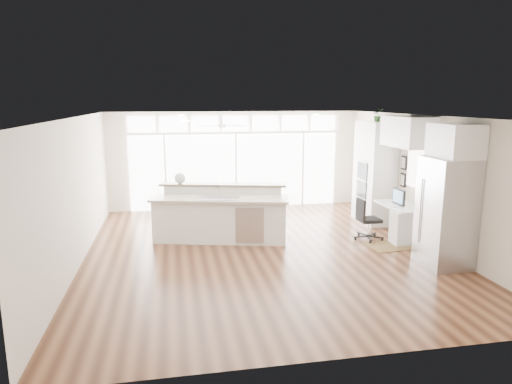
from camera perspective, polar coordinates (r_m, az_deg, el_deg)
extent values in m
cube|color=#402213|center=(9.30, 0.97, -7.49)|extent=(7.00, 8.00, 0.02)
cube|color=white|center=(8.81, 1.03, 9.43)|extent=(7.00, 8.00, 0.02)
cube|color=beige|center=(12.85, -2.59, 4.01)|extent=(7.00, 0.04, 2.70)
cube|color=beige|center=(5.22, 9.91, -7.25)|extent=(7.00, 0.04, 2.70)
cube|color=beige|center=(8.95, -21.53, -0.05)|extent=(0.04, 8.00, 2.70)
cube|color=beige|center=(10.24, 20.57, 1.38)|extent=(0.04, 8.00, 2.70)
cube|color=white|center=(12.84, -2.54, 2.64)|extent=(5.80, 0.06, 2.08)
cube|color=white|center=(12.70, -2.59, 8.58)|extent=(5.90, 0.06, 0.40)
cube|color=white|center=(10.44, 19.62, 2.74)|extent=(0.04, 0.85, 0.85)
cube|color=white|center=(11.50, -4.29, 8.77)|extent=(1.16, 1.16, 0.32)
cube|color=white|center=(9.00, 0.77, 9.35)|extent=(3.40, 3.00, 0.02)
cube|color=white|center=(11.67, 14.62, 2.39)|extent=(0.64, 1.20, 2.50)
cube|color=white|center=(10.51, 17.63, -3.59)|extent=(0.72, 1.30, 0.76)
cube|color=white|center=(10.22, 18.50, 7.16)|extent=(0.64, 1.30, 0.64)
cube|color=#B0B1B5|center=(8.99, 22.68, -2.38)|extent=(0.76, 0.90, 2.00)
cube|color=white|center=(8.82, 23.66, 5.88)|extent=(0.64, 0.90, 0.60)
cube|color=black|center=(11.00, 17.96, 2.47)|extent=(0.06, 0.22, 0.80)
cube|color=white|center=(9.90, -4.48, -2.77)|extent=(3.13, 1.79, 1.17)
cube|color=#3C2913|center=(10.03, 16.42, -6.46)|extent=(1.05, 0.82, 0.01)
cube|color=black|center=(10.25, 13.95, -3.34)|extent=(0.49, 0.45, 0.91)
sphere|color=silver|center=(10.31, -9.49, 1.72)|extent=(0.28, 0.28, 0.25)
cube|color=black|center=(10.35, 17.43, -0.56)|extent=(0.09, 0.46, 0.38)
cube|color=silver|center=(10.31, 16.53, -1.60)|extent=(0.13, 0.33, 0.02)
imported|color=#2C5A26|center=(11.54, 14.96, 9.12)|extent=(0.32, 0.34, 0.24)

